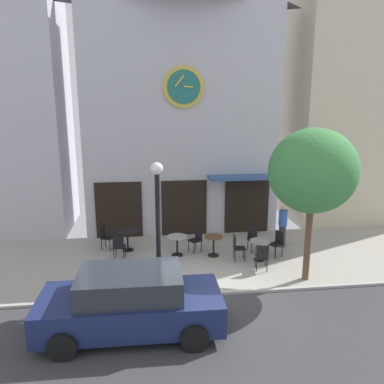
{
  "coord_description": "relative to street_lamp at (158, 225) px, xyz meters",
  "views": [
    {
      "loc": [
        -1.64,
        -9.75,
        5.38
      ],
      "look_at": [
        -0.08,
        2.66,
        2.44
      ],
      "focal_mm": 35.47,
      "sensor_mm": 36.0,
      "label": 1
    }
  ],
  "objects": [
    {
      "name": "street_lamp",
      "position": [
        0.0,
        0.0,
        0.0
      ],
      "size": [
        0.36,
        0.36,
        3.77
      ],
      "color": "black",
      "rests_on": "ground_plane"
    },
    {
      "name": "cafe_chair_by_entrance",
      "position": [
        2.78,
        1.56,
        -1.39
      ],
      "size": [
        0.44,
        0.44,
        0.9
      ],
      "color": "black",
      "rests_on": "ground_plane"
    },
    {
      "name": "cafe_chair_curbside",
      "position": [
        1.49,
        2.56,
        -1.39
      ],
      "size": [
        0.55,
        0.55,
        0.9
      ],
      "color": "black",
      "rests_on": "ground_plane"
    },
    {
      "name": "cafe_table_near_curb",
      "position": [
        -1.05,
        2.97,
        -1.34
      ],
      "size": [
        0.77,
        0.77,
        0.77
      ],
      "color": "black",
      "rests_on": "ground_plane"
    },
    {
      "name": "parked_car_navy",
      "position": [
        -0.75,
        -2.26,
        -1.15
      ],
      "size": [
        4.33,
        2.08,
        1.55
      ],
      "color": "navy",
      "rests_on": "ground_plane"
    },
    {
      "name": "cafe_table_rightmost",
      "position": [
        0.74,
        2.26,
        -1.39
      ],
      "size": [
        0.72,
        0.72,
        0.73
      ],
      "color": "black",
      "rests_on": "ground_plane"
    },
    {
      "name": "cafe_chair_mid_row",
      "position": [
        4.31,
        1.8,
        -1.39
      ],
      "size": [
        0.54,
        0.54,
        0.9
      ],
      "color": "black",
      "rests_on": "ground_plane"
    },
    {
      "name": "clock_building",
      "position": [
        1.23,
        5.69,
        3.85
      ],
      "size": [
        7.98,
        3.6,
        11.18
      ],
      "color": "#B2B2BC",
      "rests_on": "ground_plane"
    },
    {
      "name": "cafe_table_leftmost",
      "position": [
        2.04,
        2.07,
        -1.4
      ],
      "size": [
        0.67,
        0.67,
        0.74
      ],
      "color": "black",
      "rests_on": "ground_plane"
    },
    {
      "name": "cafe_chair_facing_wall",
      "position": [
        -1.88,
        3.24,
        -1.39
      ],
      "size": [
        0.51,
        0.51,
        0.9
      ],
      "color": "black",
      "rests_on": "ground_plane"
    },
    {
      "name": "pedestrian_blue",
      "position": [
        4.8,
        2.64,
        -1.05
      ],
      "size": [
        0.4,
        0.4,
        1.67
      ],
      "color": "#2D2D38",
      "rests_on": "ground_plane"
    },
    {
      "name": "cafe_table_center_left",
      "position": [
        3.56,
        1.47,
        -1.4
      ],
      "size": [
        0.71,
        0.71,
        0.73
      ],
      "color": "black",
      "rests_on": "ground_plane"
    },
    {
      "name": "cafe_chair_under_awning",
      "position": [
        3.58,
        2.35,
        -1.39
      ],
      "size": [
        0.44,
        0.44,
        0.9
      ],
      "color": "black",
      "rests_on": "ground_plane"
    },
    {
      "name": "ground_plane",
      "position": [
        1.31,
        -1.11,
        -1.94
      ],
      "size": [
        26.69,
        11.3,
        0.13
      ],
      "color": "#9E998E"
    },
    {
      "name": "street_tree",
      "position": [
        4.56,
        -0.12,
        1.51
      ],
      "size": [
        2.65,
        2.39,
        4.7
      ],
      "color": "brown",
      "rests_on": "ground_plane"
    },
    {
      "name": "cafe_chair_facing_street",
      "position": [
        3.39,
        0.65,
        -1.39
      ],
      "size": [
        0.47,
        0.47,
        0.9
      ],
      "color": "black",
      "rests_on": "ground_plane"
    },
    {
      "name": "cafe_chair_outer",
      "position": [
        -1.31,
        2.16,
        -1.39
      ],
      "size": [
        0.45,
        0.45,
        0.9
      ],
      "color": "black",
      "rests_on": "ground_plane"
    },
    {
      "name": "neighbor_building_right",
      "position": [
        9.26,
        6.92,
        3.75
      ],
      "size": [
        5.72,
        4.77,
        11.32
      ],
      "color": "beige",
      "rests_on": "ground_plane"
    }
  ]
}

